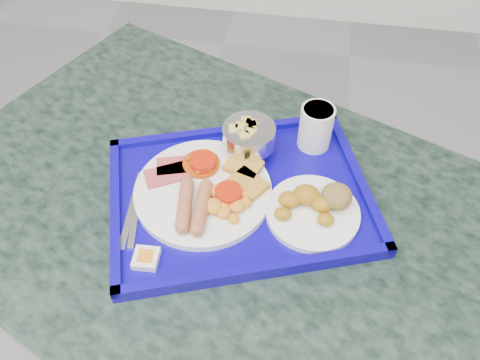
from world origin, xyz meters
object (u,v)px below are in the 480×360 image
object	(u,v)px
tray	(240,196)
juice_cup	(316,126)
main_plate	(206,190)
fruit_bowl	(249,136)
bread_plate	(316,206)
table	(222,256)

from	to	relation	value
tray	juice_cup	size ratio (longest dim) A/B	6.09
main_plate	fruit_bowl	size ratio (longest dim) A/B	2.47
main_plate	bread_plate	distance (m)	0.20
tray	fruit_bowl	distance (m)	0.12
fruit_bowl	tray	bearing A→B (deg)	-89.40
fruit_bowl	main_plate	bearing A→B (deg)	-117.14
tray	juice_cup	xyz separation A→B (m)	(0.13, 0.16, 0.06)
tray	bread_plate	xyz separation A→B (m)	(0.14, -0.02, 0.02)
fruit_bowl	bread_plate	bearing A→B (deg)	-41.75
table	bread_plate	distance (m)	0.28
fruit_bowl	table	bearing A→B (deg)	-105.17
table	fruit_bowl	size ratio (longest dim) A/B	13.09
table	bread_plate	bearing A→B (deg)	0.36
table	juice_cup	xyz separation A→B (m)	(0.16, 0.18, 0.25)
fruit_bowl	juice_cup	bearing A→B (deg)	20.97
main_plate	bread_plate	size ratio (longest dim) A/B	1.51
main_plate	juice_cup	world-z (taller)	juice_cup
bread_plate	juice_cup	xyz separation A→B (m)	(-0.01, 0.18, 0.03)
table	main_plate	distance (m)	0.22
bread_plate	juice_cup	bearing A→B (deg)	94.72
main_plate	table	bearing A→B (deg)	-19.46
main_plate	fruit_bowl	distance (m)	0.14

